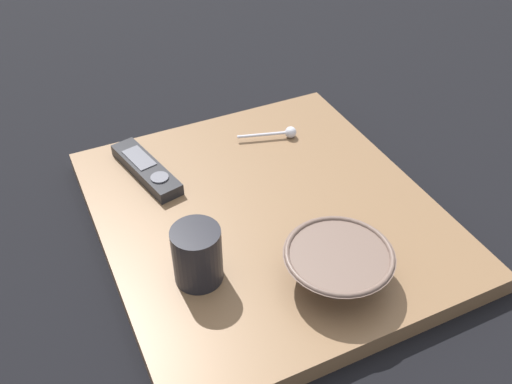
# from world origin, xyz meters

# --- Properties ---
(ground_plane) EXTENTS (6.00, 6.00, 0.00)m
(ground_plane) POSITION_xyz_m (0.00, 0.00, 0.00)
(ground_plane) COLOR black
(table) EXTENTS (0.61, 0.55, 0.04)m
(table) POSITION_xyz_m (0.00, 0.00, 0.02)
(table) COLOR brown
(table) RESTS_ON ground
(cereal_bowl) EXTENTS (0.16, 0.16, 0.06)m
(cereal_bowl) POSITION_xyz_m (0.19, 0.03, 0.07)
(cereal_bowl) COLOR brown
(cereal_bowl) RESTS_ON table
(coffee_mug) EXTENTS (0.07, 0.07, 0.09)m
(coffee_mug) POSITION_xyz_m (0.10, -0.16, 0.08)
(coffee_mug) COLOR black
(coffee_mug) RESTS_ON table
(teaspoon) EXTENTS (0.04, 0.12, 0.02)m
(teaspoon) POSITION_xyz_m (-0.18, 0.13, 0.05)
(teaspoon) COLOR silver
(teaspoon) RESTS_ON table
(tv_remote_near) EXTENTS (0.19, 0.09, 0.03)m
(tv_remote_near) POSITION_xyz_m (-0.18, -0.16, 0.05)
(tv_remote_near) COLOR black
(tv_remote_near) RESTS_ON table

